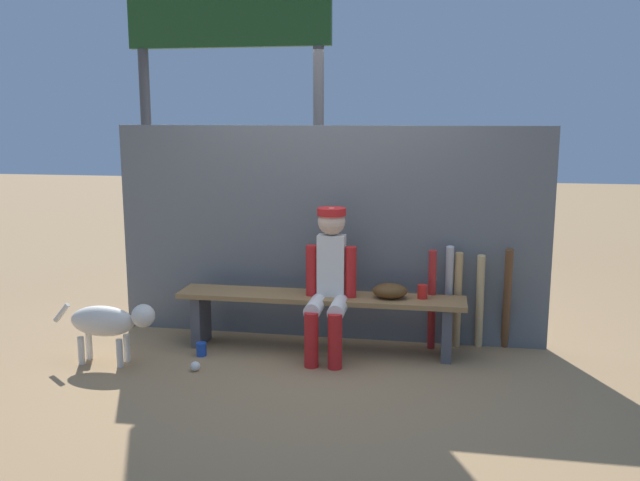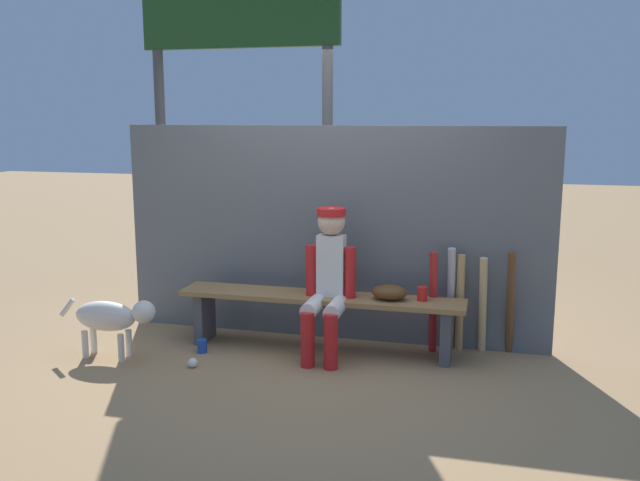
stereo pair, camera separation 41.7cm
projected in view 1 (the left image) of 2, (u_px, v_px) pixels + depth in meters
The scene contains 15 objects.
ground_plane at pixel (320, 350), 5.62m from camera, with size 30.00×30.00×0.00m, color #9E7A51.
chainlink_fence at pixel (327, 234), 5.80m from camera, with size 3.69×0.03×1.83m, color #595E63.
dugout_bench at pixel (320, 308), 5.55m from camera, with size 2.34×0.36×0.47m.
player_seated at pixel (329, 277), 5.38m from camera, with size 0.41×0.55×1.19m.
baseball_glove at pixel (390, 291), 5.42m from camera, with size 0.28×0.20×0.12m, color #593819.
bat_aluminum_red at pixel (432, 300), 5.56m from camera, with size 0.06×0.06×0.84m, color #B22323.
bat_aluminum_silver at pixel (449, 296), 5.63m from camera, with size 0.06×0.06×0.87m, color #B7B7BC.
bat_wood_tan at pixel (458, 300), 5.61m from camera, with size 0.06×0.06×0.81m, color tan.
bat_wood_natural at pixel (480, 302), 5.59m from camera, with size 0.06×0.06×0.80m, color tan.
bat_wood_dark at pixel (507, 299), 5.54m from camera, with size 0.06×0.06×0.88m, color brown.
baseball at pixel (195, 366), 5.16m from camera, with size 0.07×0.07×0.07m, color white.
cup_on_ground at pixel (201, 349), 5.48m from camera, with size 0.08×0.08×0.11m, color #1E47AD.
cup_on_bench at pixel (422, 292), 5.42m from camera, with size 0.08×0.08×0.11m, color red.
scoreboard at pixel (236, 57), 6.35m from camera, with size 2.22×0.27×3.48m.
dog at pixel (109, 322), 5.26m from camera, with size 0.84×0.20×0.49m.
Camera 1 is at (0.94, -5.28, 1.91)m, focal length 38.24 mm.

